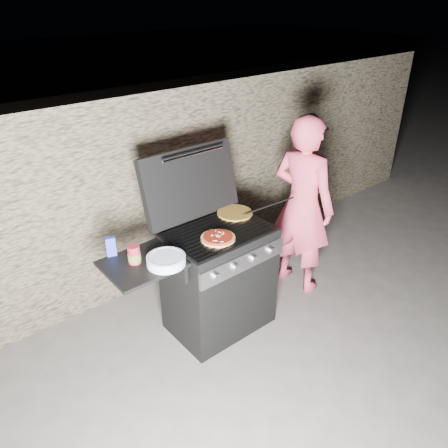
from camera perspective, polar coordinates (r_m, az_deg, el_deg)
ground at (r=3.85m, az=-0.59°, el=-12.76°), size 50.00×50.00×0.00m
stone_wall at (r=4.11m, az=-9.91°, el=4.59°), size 8.00×0.35×1.80m
gas_grill at (r=3.44m, az=-3.91°, el=-8.78°), size 1.34×0.79×0.91m
pizza_topped at (r=3.20m, az=-0.79°, el=-1.78°), size 0.28×0.28×0.03m
pizza_plain at (r=3.56m, az=1.42°, el=1.47°), size 0.35×0.35×0.02m
sauce_jar at (r=2.99m, az=-11.67°, el=-3.88°), size 0.10×0.10×0.13m
blue_carton at (r=3.10m, az=-14.55°, el=-2.86°), size 0.07×0.06×0.14m
plate_stack at (r=2.95m, az=-7.57°, el=-4.71°), size 0.26×0.26×0.06m
person at (r=3.96m, az=10.20°, el=2.41°), size 0.48×0.65×1.65m
tongs at (r=3.59m, az=5.47°, el=2.32°), size 0.49×0.18×0.10m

